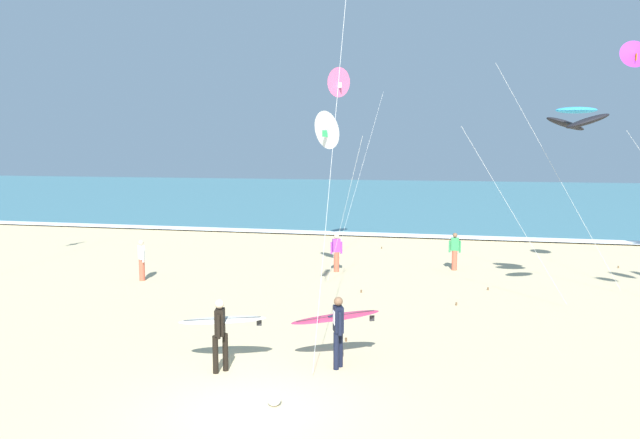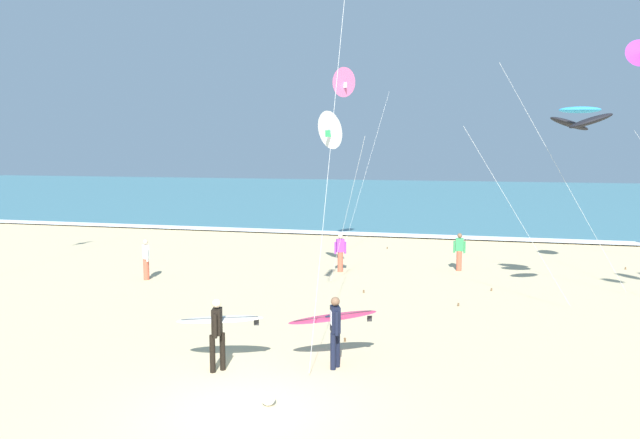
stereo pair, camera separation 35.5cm
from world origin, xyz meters
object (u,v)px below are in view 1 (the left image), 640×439
Objects in this scene: surfer_trailing at (221,325)px; bystander_purple_top at (336,252)px; bystander_green_top at (455,251)px; beach_ball at (274,399)px; bystander_white_top at (142,260)px; kite_delta_violet_distant at (634,55)px; surfer_lead at (337,322)px; kite_delta_ivory_near at (328,130)px; kite_arc_cobalt_high at (576,119)px; kite_delta_rose_extra at (338,83)px.

surfer_trailing is 11.52m from bystander_purple_top.
bystander_green_top is 15.01m from beach_ball.
bystander_white_top is 12.95m from beach_ball.
bystander_green_top reaches higher than beach_ball.
kite_delta_violet_distant is 12.98m from bystander_purple_top.
kite_delta_violet_distant is 16.99m from beach_ball.
bystander_white_top is 1.00× the size of bystander_green_top.
surfer_trailing is at bearing -161.86° from surfer_lead.
surfer_lead is at bearing 18.14° from surfer_trailing.
surfer_trailing is at bearing -93.09° from kite_delta_ivory_near.
kite_delta_ivory_near is at bearing 168.17° from kite_arc_cobalt_high.
beach_ball is (-9.16, -11.78, -8.11)m from kite_delta_violet_distant.
surfer_lead is 2.77m from beach_ball.
surfer_trailing reaches higher than bystander_green_top.
kite_delta_ivory_near is 0.74× the size of kite_delta_violet_distant.
kite_delta_violet_distant is 31.41× the size of beach_ball.
surfer_lead is 1.03× the size of surfer_trailing.
bystander_white_top is at bearing -154.57° from bystander_purple_top.
kite_delta_ivory_near is at bearing 9.38° from bystander_white_top.
kite_arc_cobalt_high is at bearing -24.95° from bystander_purple_top.
kite_delta_rose_extra is (-2.87, 14.53, 7.08)m from surfer_lead.
kite_arc_cobalt_high reaches higher than bystander_purple_top.
kite_delta_rose_extra reaches higher than bystander_green_top.
kite_delta_rose_extra is (-0.31, 15.37, 7.08)m from surfer_trailing.
surfer_lead is 0.34× the size of kite_arc_cobalt_high.
surfer_trailing is at bearing 137.08° from beach_ball.
kite_arc_cobalt_high is at bearing 47.49° from surfer_lead.
bystander_white_top is 1.00× the size of bystander_purple_top.
bystander_green_top is (5.50, -2.42, -7.31)m from kite_delta_rose_extra.
kite_delta_ivory_near is 8.45m from kite_arc_cobalt_high.
kite_delta_rose_extra is at bearing 156.22° from bystander_green_top.
kite_delta_violet_distant is 5.53× the size of bystander_green_top.
kite_arc_cobalt_high reaches higher than surfer_trailing.
kite_arc_cobalt_high is at bearing -11.83° from kite_delta_ivory_near.
kite_delta_ivory_near reaches higher than bystander_purple_top.
kite_arc_cobalt_high is 22.82× the size of beach_ball.
surfer_trailing is (-2.56, -0.84, -0.00)m from surfer_lead.
kite_arc_cobalt_high is (6.22, 6.78, 4.98)m from surfer_lead.
surfer_trailing reaches higher than bystander_purple_top.
bystander_green_top is (5.19, 12.94, -0.23)m from surfer_trailing.
kite_delta_ivory_near is 10.76m from kite_delta_violet_distant.
bystander_white_top is 5.68× the size of beach_ball.
bystander_white_top and bystander_green_top have the same top height.
bystander_green_top is at bearing 22.00° from bystander_white_top.
bystander_green_top is at bearing 16.65° from bystander_purple_top.
beach_ball is (1.38, -13.17, -0.67)m from bystander_purple_top.
kite_arc_cobalt_high is at bearing -130.96° from kite_delta_violet_distant.
kite_arc_cobalt_high is 4.02× the size of bystander_green_top.
bystander_green_top is (4.78, 1.43, 0.00)m from bystander_purple_top.
bystander_green_top is at bearing 123.98° from kite_arc_cobalt_high.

